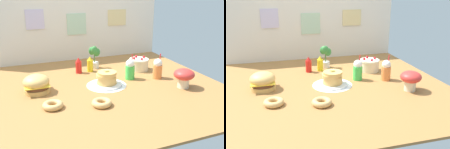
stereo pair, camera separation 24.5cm
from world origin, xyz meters
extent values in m
cube|color=#9E6B38|center=(0.00, 0.00, -0.01)|extent=(2.20, 2.07, 0.02)
cube|color=silver|center=(0.00, 1.03, 0.41)|extent=(2.20, 0.03, 0.83)
cube|color=silver|center=(-0.48, 1.01, 0.53)|extent=(0.21, 0.01, 0.23)
cube|color=#B2D1B2|center=(0.01, 1.01, 0.45)|extent=(0.24, 0.01, 0.26)
cube|color=beige|center=(0.55, 1.01, 0.51)|extent=(0.25, 0.01, 0.20)
cylinder|color=white|center=(0.03, 0.02, 0.00)|extent=(0.38, 0.38, 0.00)
cylinder|color=#DBA859|center=(-0.60, 0.09, 0.02)|extent=(0.22, 0.22, 0.04)
cylinder|color=#59331E|center=(-0.60, 0.09, 0.05)|extent=(0.21, 0.21, 0.03)
cube|color=yellow|center=(-0.60, 0.09, 0.07)|extent=(0.21, 0.21, 0.01)
ellipsoid|color=#E5B260|center=(-0.60, 0.09, 0.10)|extent=(0.23, 0.23, 0.13)
cylinder|color=white|center=(0.03, 0.02, 0.01)|extent=(0.29, 0.29, 0.01)
cylinder|color=#E0AD5B|center=(0.04, 0.03, 0.03)|extent=(0.19, 0.19, 0.02)
cylinder|color=#E0AD5B|center=(0.04, 0.02, 0.05)|extent=(0.18, 0.18, 0.02)
cylinder|color=#E0AD5B|center=(0.03, 0.02, 0.08)|extent=(0.18, 0.18, 0.02)
cylinder|color=#E0AD5B|center=(0.03, 0.02, 0.10)|extent=(0.19, 0.19, 0.02)
cylinder|color=#E0AD5B|center=(0.04, 0.02, 0.13)|extent=(0.18, 0.18, 0.02)
cube|color=#F7E072|center=(0.03, 0.02, 0.15)|extent=(0.04, 0.04, 0.02)
cylinder|color=beige|center=(0.54, 0.33, 0.06)|extent=(0.21, 0.21, 0.11)
cylinder|color=#F4EACC|center=(0.54, 0.33, 0.12)|extent=(0.22, 0.22, 0.02)
sphere|color=red|center=(0.60, 0.34, 0.14)|extent=(0.03, 0.03, 0.03)
sphere|color=red|center=(0.53, 0.39, 0.14)|extent=(0.03, 0.03, 0.03)
sphere|color=red|center=(0.47, 0.34, 0.14)|extent=(0.03, 0.03, 0.03)
sphere|color=red|center=(0.53, 0.27, 0.14)|extent=(0.03, 0.03, 0.03)
cylinder|color=red|center=(-0.12, 0.48, 0.06)|extent=(0.07, 0.07, 0.13)
cone|color=red|center=(-0.12, 0.48, 0.15)|extent=(0.05, 0.05, 0.04)
cylinder|color=yellow|center=(0.01, 0.48, 0.06)|extent=(0.07, 0.07, 0.13)
cone|color=yellow|center=(0.01, 0.48, 0.15)|extent=(0.05, 0.05, 0.04)
cylinder|color=green|center=(0.31, 0.10, 0.07)|extent=(0.09, 0.09, 0.14)
sphere|color=white|center=(0.31, 0.10, 0.16)|extent=(0.09, 0.09, 0.09)
cylinder|color=red|center=(0.33, 0.10, 0.19)|extent=(0.01, 0.02, 0.14)
cylinder|color=orange|center=(0.59, 0.02, 0.07)|extent=(0.09, 0.09, 0.14)
sphere|color=white|center=(0.59, 0.02, 0.16)|extent=(0.09, 0.09, 0.09)
cylinder|color=red|center=(0.61, 0.02, 0.19)|extent=(0.01, 0.03, 0.14)
torus|color=tan|center=(-0.53, -0.28, 0.02)|extent=(0.16, 0.16, 0.05)
torus|color=brown|center=(-0.53, -0.28, 0.03)|extent=(0.15, 0.15, 0.04)
torus|color=tan|center=(-0.16, -0.38, 0.02)|extent=(0.16, 0.16, 0.05)
torus|color=#D89ED8|center=(-0.16, -0.38, 0.03)|extent=(0.15, 0.15, 0.04)
cylinder|color=white|center=(0.10, 0.59, 0.03)|extent=(0.09, 0.09, 0.07)
cylinder|color=#4C7238|center=(0.10, 0.59, 0.13)|extent=(0.01, 0.01, 0.12)
ellipsoid|color=#38843D|center=(0.13, 0.59, 0.18)|extent=(0.08, 0.05, 0.09)
ellipsoid|color=#38843D|center=(0.08, 0.61, 0.20)|extent=(0.08, 0.05, 0.09)
ellipsoid|color=#38843D|center=(0.09, 0.56, 0.22)|extent=(0.08, 0.05, 0.09)
cylinder|color=beige|center=(0.68, -0.29, 0.04)|extent=(0.10, 0.10, 0.09)
ellipsoid|color=red|center=(0.68, -0.29, 0.13)|extent=(0.19, 0.19, 0.10)
camera|label=1|loc=(-0.77, -2.13, 0.90)|focal=41.44mm
camera|label=2|loc=(-0.54, -2.21, 0.90)|focal=41.44mm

